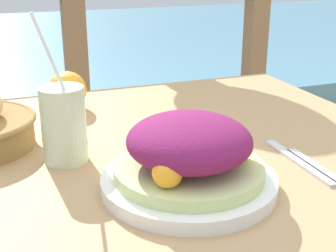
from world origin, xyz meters
TOP-DOWN VIEW (x-y plane):
  - patio_table at (0.00, 0.00)m, footprint 0.90×0.92m
  - railing_fence at (0.00, 0.90)m, footprint 2.80×0.08m
  - sea_backdrop at (0.00, 3.40)m, footprint 12.00×4.00m
  - salad_plate at (-0.02, -0.09)m, footprint 0.25×0.25m
  - drink_glass at (-0.16, 0.07)m, footprint 0.07×0.07m
  - fork at (0.19, -0.08)m, footprint 0.02×0.18m
  - knife at (0.20, -0.12)m, footprint 0.02×0.18m
  - orange_near_basket at (-0.12, 0.34)m, footprint 0.08×0.08m

SIDE VIEW (x-z plane):
  - sea_backdrop at x=0.00m, z-range 0.00..0.38m
  - patio_table at x=0.00m, z-range 0.27..1.01m
  - railing_fence at x=0.00m, z-range 0.20..1.24m
  - fork at x=0.19m, z-range 0.75..0.75m
  - knife at x=0.20m, z-range 0.75..0.75m
  - orange_near_basket at x=-0.12m, z-range 0.75..0.83m
  - salad_plate at x=-0.02m, z-range 0.74..0.85m
  - drink_glass at x=-0.16m, z-range 0.69..0.93m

